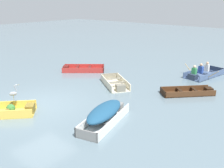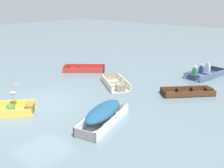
% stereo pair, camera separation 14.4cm
% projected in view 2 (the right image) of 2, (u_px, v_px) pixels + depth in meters
% --- Properties ---
extents(ground_plane, '(80.00, 80.00, 0.00)m').
position_uv_depth(ground_plane, '(40.00, 105.00, 11.80)').
color(ground_plane, slate).
extents(dinghy_yellow_foreground, '(2.93, 2.98, 0.43)m').
position_uv_depth(dinghy_yellow_foreground, '(2.00, 110.00, 10.84)').
color(dinghy_yellow_foreground, '#E5BC47').
rests_on(dinghy_yellow_foreground, ground).
extents(skiff_cream_near_moored, '(2.62, 2.28, 0.40)m').
position_uv_depth(skiff_cream_near_moored, '(116.00, 84.00, 14.29)').
color(skiff_cream_near_moored, beige).
rests_on(skiff_cream_near_moored, ground).
extents(skiff_white_mid_moored, '(1.61, 3.05, 0.75)m').
position_uv_depth(skiff_white_mid_moored, '(104.00, 113.00, 9.95)').
color(skiff_white_mid_moored, white).
rests_on(skiff_white_mid_moored, ground).
extents(skiff_red_far_moored, '(2.90, 2.66, 0.36)m').
position_uv_depth(skiff_red_far_moored, '(82.00, 69.00, 17.41)').
color(skiff_red_far_moored, '#AD2D28').
rests_on(skiff_red_far_moored, ground).
extents(skiff_dark_varnish_outer_moored, '(2.52, 2.57, 0.31)m').
position_uv_depth(skiff_dark_varnish_outer_moored, '(190.00, 92.00, 13.09)').
color(skiff_dark_varnish_outer_moored, '#4C2D19').
rests_on(skiff_dark_varnish_outer_moored, ground).
extents(rowboat_slate_blue_with_crew, '(2.38, 3.19, 0.93)m').
position_uv_depth(rowboat_slate_blue_with_crew, '(204.00, 74.00, 16.01)').
color(rowboat_slate_blue_with_crew, '#475B7F').
rests_on(rowboat_slate_blue_with_crew, ground).
extents(heron_on_dinghy, '(0.29, 0.43, 0.84)m').
position_uv_depth(heron_on_dinghy, '(13.00, 93.00, 10.81)').
color(heron_on_dinghy, olive).
rests_on(heron_on_dinghy, dinghy_yellow_foreground).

